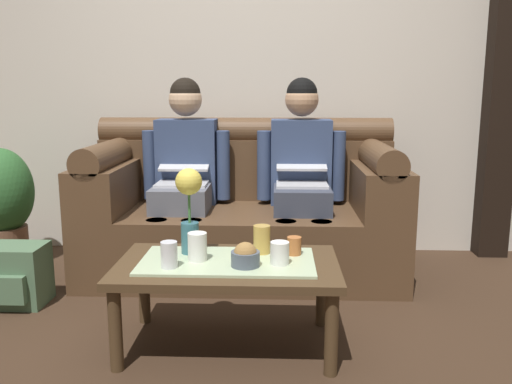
% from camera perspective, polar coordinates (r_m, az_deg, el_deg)
% --- Properties ---
extents(ground_plane, '(14.00, 14.00, 0.00)m').
position_cam_1_polar(ground_plane, '(2.45, -3.20, -17.10)').
color(ground_plane, '#382619').
extents(back_wall_patterned, '(6.00, 0.12, 2.90)m').
position_cam_1_polar(back_wall_patterned, '(3.87, -0.94, 15.32)').
color(back_wall_patterned, beige).
rests_on(back_wall_patterned, ground_plane).
extents(timber_pillar, '(0.20, 0.20, 2.90)m').
position_cam_1_polar(timber_pillar, '(4.04, 24.94, 14.16)').
color(timber_pillar, black).
rests_on(timber_pillar, ground_plane).
extents(couch, '(1.94, 0.88, 0.96)m').
position_cam_1_polar(couch, '(3.42, -1.40, -2.21)').
color(couch, '#513823').
rests_on(couch, ground_plane).
extents(person_left, '(0.56, 0.67, 1.22)m').
position_cam_1_polar(person_left, '(3.41, -7.60, 2.49)').
color(person_left, '#595B66').
rests_on(person_left, ground_plane).
extents(person_right, '(0.56, 0.67, 1.22)m').
position_cam_1_polar(person_right, '(3.36, 4.85, 2.43)').
color(person_right, '#383D4C').
rests_on(person_right, ground_plane).
extents(coffee_table, '(0.98, 0.58, 0.41)m').
position_cam_1_polar(coffee_table, '(2.41, -3.04, -8.53)').
color(coffee_table, '#47331E').
rests_on(coffee_table, ground_plane).
extents(flower_vase, '(0.12, 0.12, 0.39)m').
position_cam_1_polar(flower_vase, '(2.45, -7.11, -1.02)').
color(flower_vase, '#336672').
rests_on(flower_vase, coffee_table).
extents(snack_bowl, '(0.12, 0.12, 0.10)m').
position_cam_1_polar(snack_bowl, '(2.30, -1.14, -6.84)').
color(snack_bowl, '#4C5666').
rests_on(snack_bowl, coffee_table).
extents(cup_near_left, '(0.06, 0.06, 0.08)m').
position_cam_1_polar(cup_near_left, '(2.46, 4.08, -5.72)').
color(cup_near_left, '#B26633').
rests_on(cup_near_left, coffee_table).
extents(cup_near_right, '(0.08, 0.08, 0.10)m').
position_cam_1_polar(cup_near_right, '(2.32, 2.54, -6.50)').
color(cup_near_right, white).
rests_on(cup_near_right, coffee_table).
extents(cup_far_center, '(0.07, 0.07, 0.11)m').
position_cam_1_polar(cup_far_center, '(2.31, -9.19, -6.55)').
color(cup_far_center, silver).
rests_on(cup_far_center, coffee_table).
extents(cup_far_left, '(0.08, 0.08, 0.13)m').
position_cam_1_polar(cup_far_left, '(2.47, 0.62, -5.05)').
color(cup_far_left, gold).
rests_on(cup_far_left, coffee_table).
extents(cup_far_right, '(0.08, 0.08, 0.12)m').
position_cam_1_polar(cup_far_right, '(2.38, -6.24, -5.80)').
color(cup_far_right, white).
rests_on(cup_far_right, coffee_table).
extents(backpack_left, '(0.30, 0.28, 0.33)m').
position_cam_1_polar(backpack_left, '(3.19, -24.05, -8.12)').
color(backpack_left, '#4C6B4C').
rests_on(backpack_left, ground_plane).
extents(potted_plant, '(0.40, 0.40, 0.78)m').
position_cam_1_polar(potted_plant, '(3.86, -25.33, -0.91)').
color(potted_plant, brown).
rests_on(potted_plant, ground_plane).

